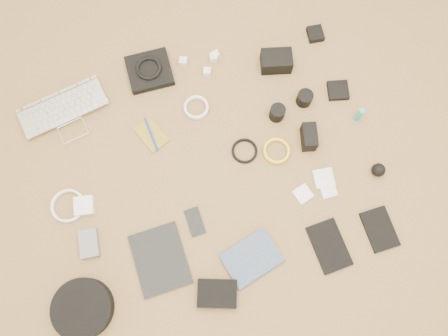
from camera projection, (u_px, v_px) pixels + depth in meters
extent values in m
cube|color=olive|center=(213.00, 173.00, 1.80)|extent=(4.00, 4.00, 0.04)
imported|color=silver|center=(68.00, 118.00, 1.83)|extent=(0.41, 0.32, 0.03)
cube|color=black|center=(150.00, 71.00, 1.89)|extent=(0.19, 0.17, 0.03)
torus|color=black|center=(149.00, 68.00, 1.87)|extent=(0.11, 0.11, 0.01)
cube|color=silver|center=(183.00, 61.00, 1.90)|extent=(0.04, 0.04, 0.03)
cube|color=silver|center=(213.00, 57.00, 1.91)|extent=(0.04, 0.04, 0.03)
cube|color=silver|center=(215.00, 54.00, 1.91)|extent=(0.03, 0.03, 0.03)
cube|color=silver|center=(207.00, 72.00, 1.89)|extent=(0.04, 0.04, 0.03)
cube|color=black|center=(276.00, 61.00, 1.88)|extent=(0.15, 0.12, 0.08)
cube|color=black|center=(315.00, 34.00, 1.94)|extent=(0.07, 0.08, 0.03)
cube|color=olive|center=(151.00, 135.00, 1.82)|extent=(0.14, 0.16, 0.01)
cylinder|color=#152AAF|center=(151.00, 134.00, 1.81)|extent=(0.03, 0.15, 0.01)
torus|color=white|center=(196.00, 108.00, 1.85)|extent=(0.13, 0.13, 0.01)
cylinder|color=black|center=(277.00, 113.00, 1.82)|extent=(0.07, 0.07, 0.07)
cylinder|color=black|center=(305.00, 98.00, 1.84)|extent=(0.08, 0.08, 0.06)
cube|color=black|center=(338.00, 90.00, 1.87)|extent=(0.10, 0.10, 0.02)
cube|color=silver|center=(84.00, 206.00, 1.73)|extent=(0.08, 0.08, 0.03)
torus|color=white|center=(68.00, 206.00, 1.74)|extent=(0.18, 0.18, 0.01)
torus|color=black|center=(244.00, 151.00, 1.80)|extent=(0.13, 0.13, 0.01)
torus|color=yellow|center=(276.00, 151.00, 1.80)|extent=(0.14, 0.14, 0.01)
cube|color=black|center=(309.00, 137.00, 1.78)|extent=(0.08, 0.11, 0.08)
cylinder|color=#19A899|center=(359.00, 115.00, 1.81)|extent=(0.03, 0.03, 0.08)
cube|color=slate|center=(89.00, 244.00, 1.69)|extent=(0.08, 0.11, 0.03)
cube|color=black|center=(160.00, 259.00, 1.68)|extent=(0.21, 0.26, 0.01)
cube|color=black|center=(195.00, 222.00, 1.72)|extent=(0.07, 0.11, 0.01)
cube|color=silver|center=(303.00, 194.00, 1.75)|extent=(0.08, 0.08, 0.01)
cube|color=silver|center=(324.00, 178.00, 1.77)|extent=(0.09, 0.09, 0.01)
cube|color=silver|center=(328.00, 190.00, 1.76)|extent=(0.06, 0.06, 0.01)
sphere|color=black|center=(378.00, 170.00, 1.76)|extent=(0.07, 0.07, 0.06)
cylinder|color=black|center=(83.00, 308.00, 1.61)|extent=(0.28, 0.28, 0.06)
cube|color=black|center=(217.00, 293.00, 1.64)|extent=(0.17, 0.14, 0.04)
imported|color=#3C4A66|center=(263.00, 276.00, 1.66)|extent=(0.24, 0.21, 0.02)
cube|color=black|center=(329.00, 246.00, 1.69)|extent=(0.13, 0.20, 0.01)
cube|color=black|center=(380.00, 229.00, 1.71)|extent=(0.11, 0.17, 0.01)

